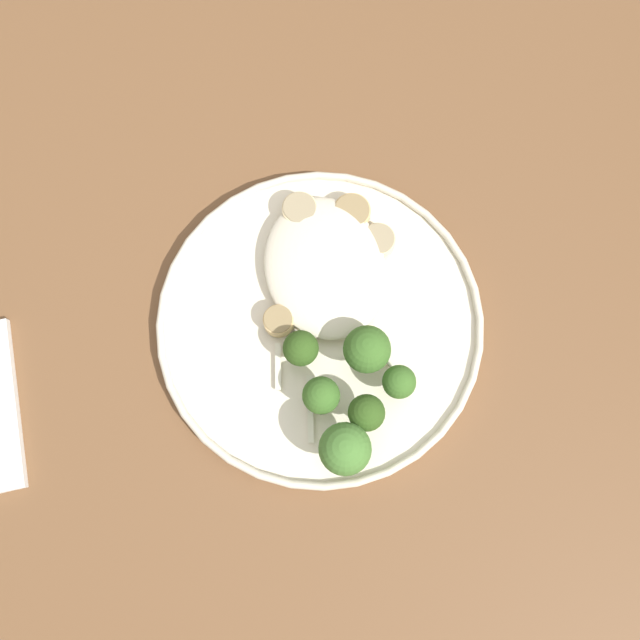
# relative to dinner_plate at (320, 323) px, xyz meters

# --- Properties ---
(ground) EXTENTS (6.00, 6.00, 0.00)m
(ground) POSITION_rel_dinner_plate_xyz_m (-0.04, -0.04, -0.75)
(ground) COLOR #2D2B28
(wooden_dining_table) EXTENTS (1.40, 1.00, 0.74)m
(wooden_dining_table) POSITION_rel_dinner_plate_xyz_m (-0.04, -0.04, -0.09)
(wooden_dining_table) COLOR brown
(wooden_dining_table) RESTS_ON ground
(dinner_plate) EXTENTS (0.29, 0.29, 0.02)m
(dinner_plate) POSITION_rel_dinner_plate_xyz_m (0.00, 0.00, 0.00)
(dinner_plate) COLOR beige
(dinner_plate) RESTS_ON wooden_dining_table
(noodle_bed) EXTENTS (0.14, 0.11, 0.02)m
(noodle_bed) POSITION_rel_dinner_plate_xyz_m (-0.05, 0.01, 0.01)
(noodle_bed) COLOR beige
(noodle_bed) RESTS_ON dinner_plate
(seared_scallop_front_small) EXTENTS (0.03, 0.03, 0.02)m
(seared_scallop_front_small) POSITION_rel_dinner_plate_xyz_m (-0.10, 0.00, 0.01)
(seared_scallop_front_small) COLOR beige
(seared_scallop_front_small) RESTS_ON dinner_plate
(seared_scallop_large_seared) EXTENTS (0.03, 0.03, 0.02)m
(seared_scallop_large_seared) POSITION_rel_dinner_plate_xyz_m (-0.04, 0.03, 0.01)
(seared_scallop_large_seared) COLOR beige
(seared_scallop_large_seared) RESTS_ON dinner_plate
(seared_scallop_tilted_round) EXTENTS (0.03, 0.03, 0.01)m
(seared_scallop_tilted_round) POSITION_rel_dinner_plate_xyz_m (-0.06, 0.07, 0.01)
(seared_scallop_tilted_round) COLOR beige
(seared_scallop_tilted_round) RESTS_ON dinner_plate
(seared_scallop_left_edge) EXTENTS (0.03, 0.03, 0.01)m
(seared_scallop_left_edge) POSITION_rel_dinner_plate_xyz_m (-0.09, 0.05, 0.01)
(seared_scallop_left_edge) COLOR #DBB77A
(seared_scallop_left_edge) RESTS_ON dinner_plate
(seared_scallop_tiny_bay) EXTENTS (0.03, 0.03, 0.01)m
(seared_scallop_tiny_bay) POSITION_rel_dinner_plate_xyz_m (-0.01, -0.04, 0.01)
(seared_scallop_tiny_bay) COLOR #DBB77A
(seared_scallop_tiny_bay) RESTS_ON dinner_plate
(broccoli_floret_rear_charred) EXTENTS (0.03, 0.03, 0.05)m
(broccoli_floret_rear_charred) POSITION_rel_dinner_plate_xyz_m (0.09, 0.02, 0.03)
(broccoli_floret_rear_charred) COLOR #7A994C
(broccoli_floret_rear_charred) RESTS_ON dinner_plate
(broccoli_floret_center_pile) EXTENTS (0.03, 0.03, 0.05)m
(broccoli_floret_center_pile) POSITION_rel_dinner_plate_xyz_m (0.07, -0.01, 0.03)
(broccoli_floret_center_pile) COLOR #7A994C
(broccoli_floret_center_pile) RESTS_ON dinner_plate
(broccoli_floret_front_edge) EXTENTS (0.04, 0.04, 0.06)m
(broccoli_floret_front_edge) POSITION_rel_dinner_plate_xyz_m (0.04, 0.03, 0.04)
(broccoli_floret_front_edge) COLOR #89A356
(broccoli_floret_front_edge) RESTS_ON dinner_plate
(broccoli_floret_small_sprig) EXTENTS (0.04, 0.04, 0.06)m
(broccoli_floret_small_sprig) POSITION_rel_dinner_plate_xyz_m (0.11, -0.01, 0.04)
(broccoli_floret_small_sprig) COLOR #7A994C
(broccoli_floret_small_sprig) RESTS_ON dinner_plate
(broccoli_floret_left_leaning) EXTENTS (0.03, 0.03, 0.04)m
(broccoli_floret_left_leaning) POSITION_rel_dinner_plate_xyz_m (0.07, 0.05, 0.03)
(broccoli_floret_left_leaning) COLOR #89A356
(broccoli_floret_left_leaning) RESTS_ON dinner_plate
(broccoli_floret_split_head) EXTENTS (0.03, 0.03, 0.04)m
(broccoli_floret_split_head) POSITION_rel_dinner_plate_xyz_m (0.02, -0.02, 0.03)
(broccoli_floret_split_head) COLOR #7A994C
(broccoli_floret_split_head) RESTS_ON dinner_plate
(onion_sliver_pale_crescent) EXTENTS (0.06, 0.02, 0.00)m
(onion_sliver_pale_crescent) POSITION_rel_dinner_plate_xyz_m (0.07, -0.02, 0.01)
(onion_sliver_pale_crescent) COLOR silver
(onion_sliver_pale_crescent) RESTS_ON dinner_plate
(onion_sliver_curled_piece) EXTENTS (0.05, 0.04, 0.00)m
(onion_sliver_curled_piece) POSITION_rel_dinner_plate_xyz_m (0.04, 0.05, 0.01)
(onion_sliver_curled_piece) COLOR silver
(onion_sliver_curled_piece) RESTS_ON dinner_plate
(onion_sliver_short_strip) EXTENTS (0.04, 0.01, 0.00)m
(onion_sliver_short_strip) POSITION_rel_dinner_plate_xyz_m (0.03, -0.05, 0.01)
(onion_sliver_short_strip) COLOR silver
(onion_sliver_short_strip) RESTS_ON dinner_plate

